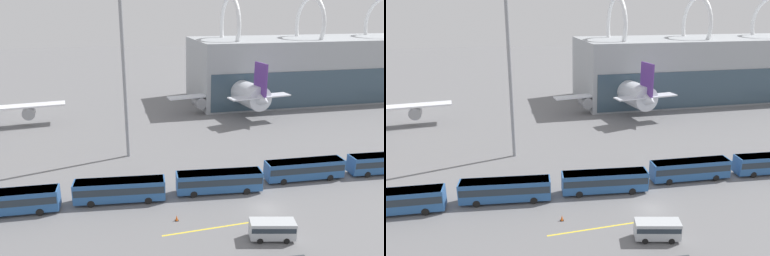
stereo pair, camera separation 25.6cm
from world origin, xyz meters
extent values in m
plane|color=slate|center=(0.00, 0.00, 0.00)|extent=(440.00, 440.00, 0.00)
cube|color=#9EA3A8|center=(60.22, 58.00, 8.63)|extent=(113.06, 24.69, 17.27)
torus|color=white|center=(13.17, 58.00, 20.63)|extent=(1.10, 16.06, 16.06)
torus|color=white|center=(36.70, 58.00, 20.63)|extent=(1.10, 16.06, 16.06)
torus|color=white|center=(60.22, 58.00, 20.63)|extent=(1.10, 16.06, 16.06)
cylinder|color=gray|center=(-37.54, 46.16, 2.95)|extent=(3.10, 3.67, 2.74)
cylinder|color=silver|center=(11.98, 50.63, 5.55)|extent=(9.96, 29.35, 5.75)
sphere|color=silver|center=(9.84, 64.88, 5.55)|extent=(5.63, 5.63, 5.63)
cone|color=silver|center=(14.12, 36.38, 5.55)|extent=(6.34, 7.07, 5.46)
cube|color=silver|center=(12.24, 48.89, 4.55)|extent=(36.12, 8.40, 0.35)
cylinder|color=gray|center=(2.26, 47.39, 2.91)|extent=(3.31, 4.20, 2.77)
cylinder|color=gray|center=(22.23, 50.39, 2.91)|extent=(3.31, 4.20, 2.77)
cube|color=#5B338C|center=(14.02, 37.08, 10.10)|extent=(1.16, 5.17, 7.38)
cube|color=silver|center=(14.02, 37.08, 6.13)|extent=(15.26, 5.38, 0.28)
cylinder|color=gray|center=(10.55, 60.18, 2.76)|extent=(0.36, 0.36, 4.43)
cylinder|color=black|center=(10.55, 60.18, 0.55)|extent=(0.61, 1.15, 1.10)
cylinder|color=gray|center=(8.55, 48.34, 2.76)|extent=(0.36, 0.36, 4.43)
cylinder|color=black|center=(8.55, 48.34, 0.55)|extent=(0.61, 1.15, 1.10)
cylinder|color=gray|center=(15.94, 49.45, 2.76)|extent=(0.36, 0.36, 4.43)
cylinder|color=black|center=(15.94, 49.45, 0.55)|extent=(0.61, 1.15, 1.10)
sphere|color=silver|center=(56.73, 60.49, 5.13)|extent=(4.24, 4.24, 4.24)
cylinder|color=gray|center=(61.70, 57.07, 2.62)|extent=(0.36, 0.36, 4.14)
cylinder|color=black|center=(61.70, 57.07, 0.55)|extent=(1.16, 0.99, 1.10)
cube|color=#285693|center=(-33.00, 6.04, 1.78)|extent=(12.46, 3.03, 2.81)
cube|color=#232D38|center=(-33.00, 6.04, 2.06)|extent=(12.22, 3.05, 0.98)
cube|color=silver|center=(-33.00, 6.04, 3.12)|extent=(12.09, 2.94, 0.12)
cylinder|color=black|center=(-29.12, 7.07, 0.50)|extent=(1.01, 0.34, 1.00)
cylinder|color=black|center=(-29.21, 4.71, 0.50)|extent=(1.01, 0.34, 1.00)
cube|color=#285693|center=(-18.91, 6.18, 1.78)|extent=(12.57, 3.78, 2.81)
cube|color=#232D38|center=(-18.91, 6.18, 2.06)|extent=(12.33, 3.78, 0.98)
cube|color=silver|center=(-18.91, 6.18, 3.12)|extent=(12.19, 3.66, 0.12)
cylinder|color=black|center=(-14.98, 6.98, 0.50)|extent=(1.02, 0.40, 1.00)
cylinder|color=black|center=(-15.21, 4.63, 0.50)|extent=(1.02, 0.40, 1.00)
cylinder|color=black|center=(-22.61, 7.74, 0.50)|extent=(1.02, 0.40, 1.00)
cylinder|color=black|center=(-22.84, 5.39, 0.50)|extent=(1.02, 0.40, 1.00)
cube|color=#285693|center=(-4.82, 5.83, 1.78)|extent=(12.56, 3.70, 2.81)
cube|color=#232D38|center=(-4.82, 5.83, 2.06)|extent=(12.32, 3.71, 0.98)
cube|color=silver|center=(-4.82, 5.83, 3.12)|extent=(12.18, 3.59, 0.12)
cylinder|color=black|center=(-0.89, 6.65, 0.50)|extent=(1.02, 0.39, 1.00)
cylinder|color=black|center=(-1.11, 4.30, 0.50)|extent=(1.02, 0.39, 1.00)
cylinder|color=black|center=(-8.53, 7.36, 0.50)|extent=(1.02, 0.39, 1.00)
cylinder|color=black|center=(-8.75, 5.01, 0.50)|extent=(1.02, 0.39, 1.00)
cube|color=#285693|center=(9.27, 6.99, 1.78)|extent=(12.46, 3.02, 2.81)
cube|color=#232D38|center=(9.27, 6.99, 2.06)|extent=(12.22, 3.04, 0.98)
cube|color=silver|center=(9.27, 6.99, 3.12)|extent=(12.09, 2.92, 0.12)
cylinder|color=black|center=(13.15, 8.04, 0.50)|extent=(1.01, 0.34, 1.00)
cylinder|color=black|center=(13.06, 5.67, 0.50)|extent=(1.01, 0.34, 1.00)
cylinder|color=black|center=(5.48, 8.32, 0.50)|extent=(1.01, 0.34, 1.00)
cylinder|color=black|center=(5.40, 5.95, 0.50)|extent=(1.01, 0.34, 1.00)
cylinder|color=black|center=(19.61, 7.77, 0.50)|extent=(1.02, 0.37, 1.00)
cylinder|color=black|center=(19.46, 5.41, 0.50)|extent=(1.02, 0.37, 1.00)
cube|color=#B2B7BC|center=(-2.12, -6.59, 1.32)|extent=(5.51, 3.06, 2.04)
cube|color=#232D38|center=(-2.12, -6.59, 1.65)|extent=(5.36, 3.05, 0.61)
cylinder|color=black|center=(-0.44, -6.01, 0.35)|extent=(0.73, 0.37, 0.70)
cylinder|color=black|center=(-0.84, -7.83, 0.35)|extent=(0.73, 0.37, 0.70)
cylinder|color=black|center=(-3.39, -5.35, 0.35)|extent=(0.73, 0.37, 0.70)
cylinder|color=black|center=(-3.79, -7.17, 0.35)|extent=(0.73, 0.37, 0.70)
cylinder|color=gray|center=(-16.82, 22.70, 14.46)|extent=(0.62, 0.62, 28.91)
cube|color=yellow|center=(-8.87, -3.02, 0.00)|extent=(11.27, 0.76, 0.01)
cube|color=yellow|center=(12.57, 8.56, 0.00)|extent=(9.72, 2.06, 0.01)
cube|color=yellow|center=(18.23, 9.22, 0.00)|extent=(8.81, 0.69, 0.01)
cube|color=black|center=(-12.19, -0.36, 0.01)|extent=(0.47, 0.47, 0.02)
cone|color=#EA5914|center=(-12.19, -0.36, 0.40)|extent=(0.35, 0.35, 0.75)
camera|label=1|loc=(-19.31, -41.06, 25.76)|focal=35.00mm
camera|label=2|loc=(-19.06, -41.11, 25.76)|focal=35.00mm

